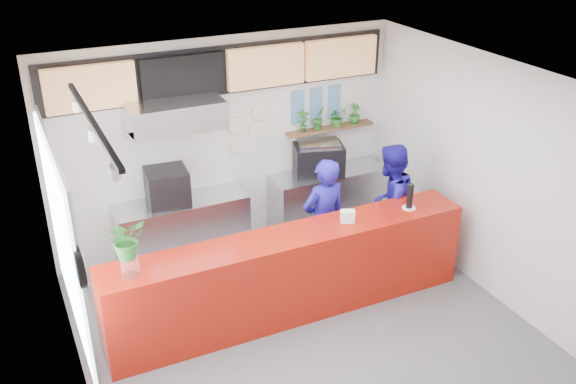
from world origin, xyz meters
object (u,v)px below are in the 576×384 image
object	(u,v)px
service_counter	(291,275)
espresso_machine	(318,160)
panini_oven	(167,187)
staff_right	(389,205)
pepper_mill	(410,196)
staff_center	(324,221)

from	to	relation	value
service_counter	espresso_machine	world-z (taller)	espresso_machine
service_counter	panini_oven	distance (m)	2.13
staff_right	pepper_mill	distance (m)	0.71
service_counter	staff_right	distance (m)	1.83
pepper_mill	staff_right	bearing A→B (deg)	80.46
staff_center	pepper_mill	world-z (taller)	staff_center
pepper_mill	panini_oven	bearing A→B (deg)	144.77
espresso_machine	pepper_mill	xyz separation A→B (m)	(0.32, -1.83, 0.15)
staff_center	staff_right	distance (m)	1.01
panini_oven	pepper_mill	bearing A→B (deg)	-30.39
espresso_machine	service_counter	bearing A→B (deg)	-109.10
staff_center	pepper_mill	xyz separation A→B (m)	(0.92, -0.54, 0.41)
staff_right	espresso_machine	bearing A→B (deg)	-92.21
espresso_machine	staff_right	bearing A→B (deg)	-54.85
panini_oven	staff_center	size ratio (longest dim) A/B	0.31
espresso_machine	staff_right	distance (m)	1.35
service_counter	panini_oven	world-z (taller)	panini_oven
staff_right	pepper_mill	bearing A→B (deg)	59.94
service_counter	pepper_mill	bearing A→B (deg)	-1.02
espresso_machine	staff_right	xyz separation A→B (m)	(0.42, -1.25, -0.27)
panini_oven	staff_center	world-z (taller)	staff_center
espresso_machine	staff_center	xyz separation A→B (m)	(-0.60, -1.29, -0.27)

